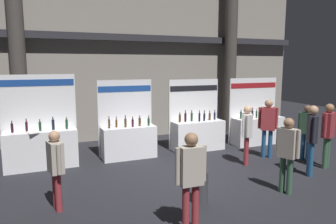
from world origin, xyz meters
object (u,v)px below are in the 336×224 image
at_px(visitor_0, 191,173).
at_px(visitor_3, 307,128).
at_px(trash_bin, 200,187).
at_px(visitor_4, 287,149).
at_px(exhibitor_booth_1, 128,138).
at_px(exhibitor_booth_3, 257,127).
at_px(visitor_1, 56,164).
at_px(exhibitor_booth_0, 41,145).
at_px(exhibitor_booth_2, 197,132).
at_px(visitor_2, 268,123).
at_px(visitor_6, 247,129).
at_px(visitor_9, 312,135).
at_px(visitor_7, 328,130).

height_order(visitor_0, visitor_3, visitor_0).
bearing_deg(visitor_0, visitor_3, 26.68).
bearing_deg(trash_bin, visitor_3, 18.17).
bearing_deg(visitor_4, exhibitor_booth_1, -167.71).
height_order(exhibitor_booth_3, visitor_3, exhibitor_booth_3).
xyz_separation_m(exhibitor_booth_1, visitor_1, (-2.24, -2.91, 0.35)).
height_order(exhibitor_booth_0, visitor_4, exhibitor_booth_0).
xyz_separation_m(exhibitor_booth_2, visitor_1, (-4.60, -2.91, 0.35)).
bearing_deg(exhibitor_booth_2, exhibitor_booth_0, -179.94).
bearing_deg(visitor_0, visitor_1, 141.10).
bearing_deg(exhibitor_booth_0, exhibitor_booth_3, -0.58).
relative_size(trash_bin, visitor_4, 0.37).
bearing_deg(visitor_4, trash_bin, -118.59).
relative_size(visitor_3, visitor_4, 0.97).
distance_m(visitor_0, visitor_2, 5.08).
relative_size(exhibitor_booth_2, visitor_0, 1.35).
bearing_deg(exhibitor_booth_3, visitor_4, -120.19).
bearing_deg(visitor_2, visitor_3, -178.23).
relative_size(trash_bin, visitor_2, 0.35).
bearing_deg(visitor_6, visitor_2, -39.83).
xyz_separation_m(exhibitor_booth_1, trash_bin, (0.49, -3.66, -0.28)).
distance_m(exhibitor_booth_3, visitor_6, 2.64).
height_order(visitor_1, visitor_9, visitor_9).
bearing_deg(visitor_3, visitor_2, 31.26).
xyz_separation_m(exhibitor_booth_0, visitor_7, (7.19, -3.03, 0.43)).
relative_size(exhibitor_booth_2, exhibitor_booth_3, 1.00).
xyz_separation_m(exhibitor_booth_2, visitor_3, (2.43, -2.25, 0.37)).
relative_size(visitor_3, visitor_6, 0.97).
bearing_deg(visitor_4, visitor_6, 148.38).
xyz_separation_m(visitor_0, visitor_3, (5.00, 2.38, -0.06)).
height_order(exhibitor_booth_2, visitor_9, exhibitor_booth_2).
bearing_deg(visitor_1, exhibitor_booth_3, -79.64).
distance_m(exhibitor_booth_2, trash_bin, 4.12).
xyz_separation_m(exhibitor_booth_2, visitor_0, (-2.57, -4.62, 0.44)).
distance_m(exhibitor_booth_0, visitor_6, 5.70).
bearing_deg(exhibitor_booth_3, exhibitor_booth_1, 179.04).
height_order(trash_bin, visitor_1, visitor_1).
xyz_separation_m(trash_bin, visitor_1, (-2.73, 0.75, 0.62)).
distance_m(visitor_2, visitor_3, 1.11).
bearing_deg(trash_bin, visitor_4, -9.27).
xyz_separation_m(visitor_2, visitor_9, (-0.06, -1.72, -0.01)).
distance_m(visitor_4, visitor_6, 2.09).
xyz_separation_m(exhibitor_booth_3, visitor_3, (0.07, -2.17, 0.38)).
xyz_separation_m(exhibitor_booth_1, visitor_9, (3.83, -3.33, 0.48)).
xyz_separation_m(trash_bin, visitor_3, (4.30, 1.41, 0.65)).
distance_m(exhibitor_booth_0, visitor_7, 7.81).
relative_size(visitor_1, visitor_7, 0.89).
xyz_separation_m(exhibitor_booth_2, trash_bin, (-1.87, -3.66, -0.28)).
bearing_deg(exhibitor_booth_2, visitor_0, -119.09).
distance_m(trash_bin, visitor_9, 3.44).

